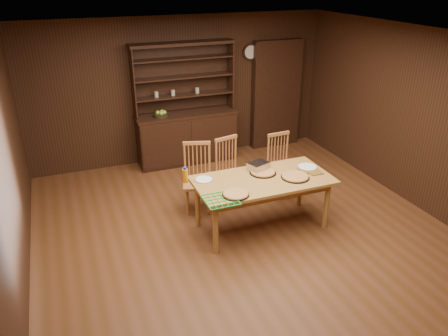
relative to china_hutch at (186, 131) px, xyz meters
name	(u,v)px	position (x,y,z in m)	size (l,w,h in m)	color
floor	(247,236)	(0.00, -2.75, -0.60)	(6.00, 6.00, 0.00)	brown
room_shell	(250,126)	(0.00, -2.75, 0.98)	(6.00, 6.00, 6.00)	silver
china_hutch	(186,131)	(0.00, 0.00, 0.00)	(1.84, 0.52, 2.17)	black
doorway	(276,95)	(1.90, 0.15, 0.45)	(1.00, 0.18, 2.10)	black
wall_clock	(250,52)	(1.35, 0.20, 1.30)	(0.30, 0.05, 0.30)	black
dining_table	(263,184)	(0.28, -2.60, 0.07)	(1.85, 0.92, 0.75)	#BA8A40
chair_left	(197,175)	(-0.37, -1.75, -0.05)	(0.53, 0.51, 1.03)	#C48143
chair_center	(229,168)	(0.17, -1.67, -0.06)	(0.49, 0.48, 1.01)	#C48143
chair_right	(280,162)	(1.01, -1.74, -0.07)	(0.43, 0.41, 0.99)	#C48143
pizza_left	(236,194)	(-0.24, -2.89, 0.17)	(0.34, 0.34, 0.04)	black
pizza_right	(295,177)	(0.70, -2.73, 0.17)	(0.38, 0.38, 0.04)	black
pizza_center	(263,172)	(0.36, -2.44, 0.17)	(0.37, 0.37, 0.04)	black
cooling_rack	(221,200)	(-0.46, -2.95, 0.16)	(0.38, 0.38, 0.02)	green
plate_left	(204,179)	(-0.47, -2.35, 0.16)	(0.24, 0.24, 0.02)	white
plate_right	(307,167)	(1.03, -2.50, 0.16)	(0.27, 0.27, 0.02)	white
foil_dish	(259,166)	(0.35, -2.32, 0.21)	(0.28, 0.20, 0.11)	silver
juice_bottle	(185,175)	(-0.72, -2.31, 0.25)	(0.08, 0.08, 0.21)	orange
pot_holder_a	(315,172)	(1.04, -2.69, 0.16)	(0.19, 0.19, 0.01)	red
pot_holder_b	(305,171)	(0.93, -2.60, 0.16)	(0.19, 0.19, 0.01)	red
fruit_bowl	(161,114)	(-0.47, -0.07, 0.39)	(0.27, 0.27, 0.12)	black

